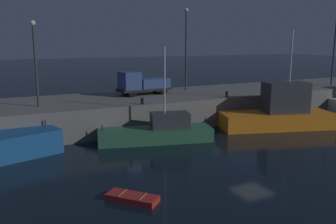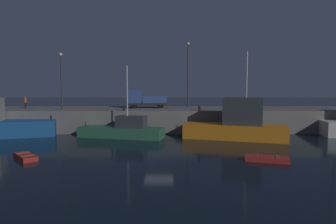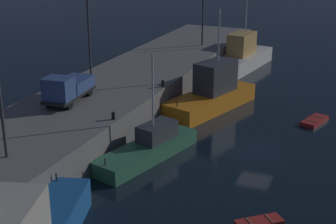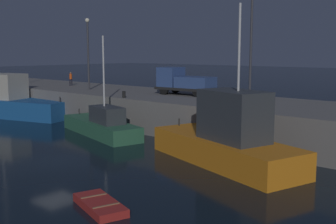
{
  "view_description": "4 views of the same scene",
  "coord_description": "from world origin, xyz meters",
  "px_view_note": "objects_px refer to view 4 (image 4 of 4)",
  "views": [
    {
      "loc": [
        -16.35,
        -19.4,
        8.39
      ],
      "look_at": [
        -2.56,
        8.79,
        2.12
      ],
      "focal_mm": 38.16,
      "sensor_mm": 36.0,
      "label": 1
    },
    {
      "loc": [
        0.79,
        -24.61,
        5.42
      ],
      "look_at": [
        0.95,
        9.32,
        2.7
      ],
      "focal_mm": 30.8,
      "sensor_mm": 36.0,
      "label": 2
    },
    {
      "loc": [
        -36.07,
        -7.77,
        16.34
      ],
      "look_at": [
        -0.48,
        7.24,
        2.42
      ],
      "focal_mm": 54.58,
      "sensor_mm": 36.0,
      "label": 3
    },
    {
      "loc": [
        21.91,
        -14.4,
        6.72
      ],
      "look_at": [
        -0.11,
        10.66,
        1.92
      ],
      "focal_mm": 45.06,
      "sensor_mm": 36.0,
      "label": 4
    }
  ],
  "objects_px": {
    "bollard_west": "(124,95)",
    "lamp_post_east": "(251,35)",
    "dinghy_orange_near": "(100,205)",
    "bollard_central": "(210,103)",
    "utility_truck": "(184,82)",
    "dockworker": "(71,78)",
    "fishing_boat_orange": "(102,125)",
    "fishing_trawler_red": "(12,101)",
    "fishing_boat_blue": "(227,139)",
    "lamp_post_west": "(88,48)"
  },
  "relations": [
    {
      "from": "bollard_west",
      "to": "lamp_post_east",
      "type": "bearing_deg",
      "value": 39.78
    },
    {
      "from": "dinghy_orange_near",
      "to": "bollard_central",
      "type": "bearing_deg",
      "value": 105.55
    },
    {
      "from": "dinghy_orange_near",
      "to": "utility_truck",
      "type": "bearing_deg",
      "value": 119.62
    },
    {
      "from": "bollard_west",
      "to": "dockworker",
      "type": "bearing_deg",
      "value": 161.27
    },
    {
      "from": "lamp_post_east",
      "to": "dinghy_orange_near",
      "type": "bearing_deg",
      "value": -77.21
    },
    {
      "from": "dinghy_orange_near",
      "to": "fishing_boat_orange",
      "type": "bearing_deg",
      "value": 139.84
    },
    {
      "from": "fishing_boat_orange",
      "to": "lamp_post_east",
      "type": "height_order",
      "value": "lamp_post_east"
    },
    {
      "from": "fishing_trawler_red",
      "to": "lamp_post_east",
      "type": "bearing_deg",
      "value": 22.25
    },
    {
      "from": "fishing_boat_blue",
      "to": "lamp_post_east",
      "type": "xyz_separation_m",
      "value": [
        -4.64,
        10.41,
        6.57
      ]
    },
    {
      "from": "lamp_post_east",
      "to": "utility_truck",
      "type": "height_order",
      "value": "lamp_post_east"
    },
    {
      "from": "fishing_trawler_red",
      "to": "bollard_west",
      "type": "xyz_separation_m",
      "value": [
        14.48,
        2.45,
        1.49
      ]
    },
    {
      "from": "fishing_trawler_red",
      "to": "fishing_boat_orange",
      "type": "xyz_separation_m",
      "value": [
        14.79,
        -0.31,
        -0.75
      ]
    },
    {
      "from": "fishing_boat_blue",
      "to": "dinghy_orange_near",
      "type": "bearing_deg",
      "value": -90.39
    },
    {
      "from": "fishing_trawler_red",
      "to": "fishing_boat_orange",
      "type": "bearing_deg",
      "value": -1.2
    },
    {
      "from": "fishing_boat_orange",
      "to": "dinghy_orange_near",
      "type": "distance_m",
      "value": 16.35
    },
    {
      "from": "fishing_trawler_red",
      "to": "bollard_central",
      "type": "height_order",
      "value": "fishing_trawler_red"
    },
    {
      "from": "fishing_boat_blue",
      "to": "dinghy_orange_near",
      "type": "xyz_separation_m",
      "value": [
        -0.07,
        -9.71,
        -1.35
      ]
    },
    {
      "from": "fishing_boat_orange",
      "to": "lamp_post_east",
      "type": "bearing_deg",
      "value": 50.5
    },
    {
      "from": "bollard_central",
      "to": "utility_truck",
      "type": "bearing_deg",
      "value": 141.63
    },
    {
      "from": "fishing_boat_blue",
      "to": "utility_truck",
      "type": "bearing_deg",
      "value": 139.98
    },
    {
      "from": "lamp_post_west",
      "to": "dinghy_orange_near",
      "type": "bearing_deg",
      "value": -37.34
    },
    {
      "from": "bollard_central",
      "to": "lamp_post_west",
      "type": "bearing_deg",
      "value": 170.12
    },
    {
      "from": "fishing_trawler_red",
      "to": "bollard_central",
      "type": "distance_m",
      "value": 23.77
    },
    {
      "from": "dinghy_orange_near",
      "to": "dockworker",
      "type": "height_order",
      "value": "dockworker"
    },
    {
      "from": "fishing_boat_orange",
      "to": "bollard_west",
      "type": "height_order",
      "value": "fishing_boat_orange"
    },
    {
      "from": "fishing_trawler_red",
      "to": "fishing_boat_blue",
      "type": "height_order",
      "value": "fishing_trawler_red"
    },
    {
      "from": "utility_truck",
      "to": "lamp_post_east",
      "type": "bearing_deg",
      "value": 13.33
    },
    {
      "from": "bollard_west",
      "to": "bollard_central",
      "type": "xyz_separation_m",
      "value": [
        9.12,
        -0.1,
        0.02
      ]
    },
    {
      "from": "lamp_post_east",
      "to": "dockworker",
      "type": "relative_size",
      "value": 5.81
    },
    {
      "from": "fishing_trawler_red",
      "to": "dockworker",
      "type": "bearing_deg",
      "value": 88.07
    },
    {
      "from": "bollard_west",
      "to": "bollard_central",
      "type": "bearing_deg",
      "value": -0.65
    },
    {
      "from": "dinghy_orange_near",
      "to": "utility_truck",
      "type": "height_order",
      "value": "utility_truck"
    },
    {
      "from": "dinghy_orange_near",
      "to": "bollard_west",
      "type": "bearing_deg",
      "value": 133.9
    },
    {
      "from": "dockworker",
      "to": "bollard_central",
      "type": "xyz_separation_m",
      "value": [
        23.36,
        -4.93,
        -0.59
      ]
    },
    {
      "from": "fishing_boat_blue",
      "to": "dinghy_orange_near",
      "type": "relative_size",
      "value": 3.34
    },
    {
      "from": "lamp_post_east",
      "to": "dockworker",
      "type": "xyz_separation_m",
      "value": [
        -22.45,
        -2.01,
        -4.4
      ]
    },
    {
      "from": "lamp_post_west",
      "to": "bollard_central",
      "type": "bearing_deg",
      "value": -9.88
    },
    {
      "from": "fishing_trawler_red",
      "to": "fishing_boat_orange",
      "type": "relative_size",
      "value": 1.3
    },
    {
      "from": "dinghy_orange_near",
      "to": "lamp_post_west",
      "type": "bearing_deg",
      "value": 142.66
    },
    {
      "from": "fishing_boat_orange",
      "to": "bollard_central",
      "type": "distance_m",
      "value": 9.48
    },
    {
      "from": "utility_truck",
      "to": "bollard_west",
      "type": "bearing_deg",
      "value": -111.76
    },
    {
      "from": "fishing_boat_orange",
      "to": "bollard_central",
      "type": "relative_size",
      "value": 15.88
    },
    {
      "from": "fishing_boat_blue",
      "to": "bollard_central",
      "type": "relative_size",
      "value": 18.19
    },
    {
      "from": "fishing_boat_orange",
      "to": "fishing_boat_blue",
      "type": "bearing_deg",
      "value": -3.74
    },
    {
      "from": "lamp_post_west",
      "to": "dockworker",
      "type": "height_order",
      "value": "lamp_post_west"
    },
    {
      "from": "lamp_post_west",
      "to": "bollard_central",
      "type": "xyz_separation_m",
      "value": [
        17.63,
        -3.07,
        -3.99
      ]
    },
    {
      "from": "fishing_boat_orange",
      "to": "lamp_post_west",
      "type": "distance_m",
      "value": 12.23
    },
    {
      "from": "dockworker",
      "to": "lamp_post_west",
      "type": "bearing_deg",
      "value": -18.02
    },
    {
      "from": "lamp_post_west",
      "to": "fishing_trawler_red",
      "type": "bearing_deg",
      "value": -137.79
    },
    {
      "from": "lamp_post_east",
      "to": "fishing_boat_blue",
      "type": "bearing_deg",
      "value": -66.0
    }
  ]
}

